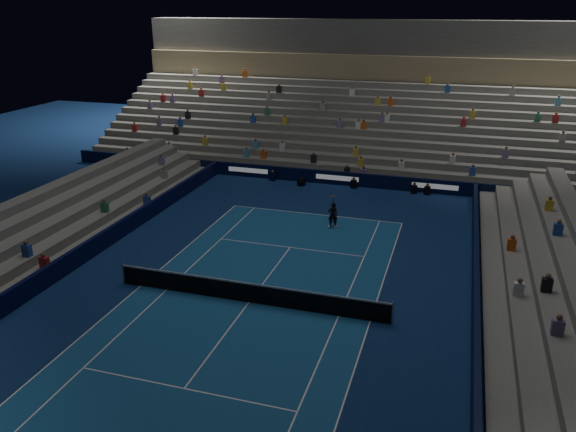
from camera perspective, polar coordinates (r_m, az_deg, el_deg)
The scene contains 11 objects.
ground at distance 26.00m, azimuth -3.92°, elevation -8.61°, with size 90.00×90.00×0.00m, color #0D224E.
court_surface at distance 26.00m, azimuth -3.92°, elevation -8.60°, with size 10.97×23.77×0.01m, color navy.
sponsor_barrier_far at distance 42.28m, azimuth 4.98°, elevation 3.80°, with size 44.00×0.25×1.00m, color black.
sponsor_barrier_east at distance 24.42m, azimuth 18.24°, elevation -10.43°, with size 0.25×37.00×1.00m, color black.
sponsor_barrier_west at distance 30.31m, azimuth -21.41°, elevation -4.59°, with size 0.25×37.00×1.00m, color black.
grandstand_main at distance 50.59m, azimuth 7.39°, elevation 9.85°, with size 44.00×15.20×11.20m.
grandstand_east at distance 24.66m, azimuth 26.51°, elevation -10.25°, with size 5.00×37.00×2.50m.
grandstand_west at distance 32.34m, azimuth -26.37°, elevation -2.97°, with size 5.00×37.00×2.50m.
tennis_net at distance 25.76m, azimuth -3.94°, elevation -7.63°, with size 12.90×0.10×1.10m.
tennis_player at distance 34.01m, azimuth 4.51°, elevation 0.10°, with size 0.58×0.38×1.59m, color black.
broadcast_camera at distance 41.98m, azimuth 1.34°, elevation 3.45°, with size 0.56×0.93×0.56m.
Camera 1 is at (8.31, -21.13, 12.67)m, focal length 35.58 mm.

